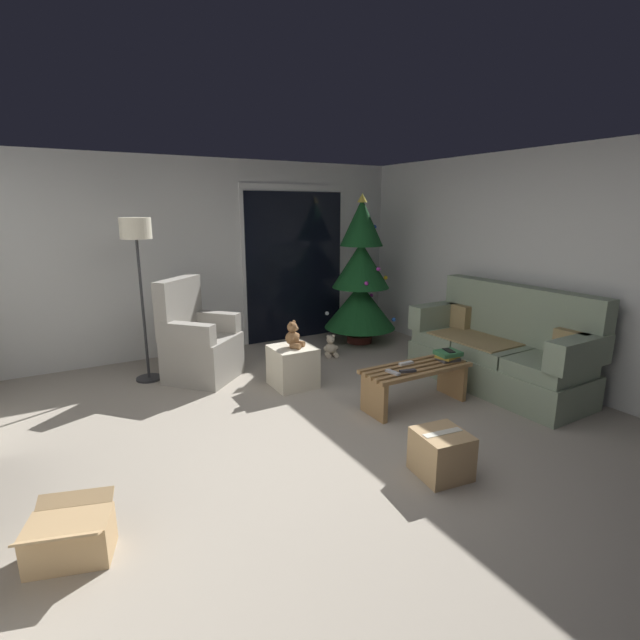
# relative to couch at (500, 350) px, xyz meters

# --- Properties ---
(ground_plane) EXTENTS (7.00, 7.00, 0.00)m
(ground_plane) POSITION_rel_couch_xyz_m (-2.32, -0.17, -0.40)
(ground_plane) COLOR #9E9384
(wall_back) EXTENTS (5.72, 0.12, 2.50)m
(wall_back) POSITION_rel_couch_xyz_m (-2.32, 2.89, 0.85)
(wall_back) COLOR silver
(wall_back) RESTS_ON ground
(wall_right) EXTENTS (0.12, 6.00, 2.50)m
(wall_right) POSITION_rel_couch_xyz_m (0.54, -0.17, 0.85)
(wall_right) COLOR silver
(wall_right) RESTS_ON ground
(patio_door_frame) EXTENTS (1.60, 0.02, 2.20)m
(patio_door_frame) POSITION_rel_couch_xyz_m (-1.04, 2.82, 0.70)
(patio_door_frame) COLOR silver
(patio_door_frame) RESTS_ON ground
(patio_door_glass) EXTENTS (1.50, 0.02, 2.10)m
(patio_door_glass) POSITION_rel_couch_xyz_m (-1.04, 2.80, 0.65)
(patio_door_glass) COLOR black
(patio_door_glass) RESTS_ON ground
(couch) EXTENTS (0.82, 1.96, 1.08)m
(couch) POSITION_rel_couch_xyz_m (0.00, 0.00, 0.00)
(couch) COLOR gray
(couch) RESTS_ON ground
(coffee_table) EXTENTS (1.10, 0.40, 0.40)m
(coffee_table) POSITION_rel_couch_xyz_m (-1.14, 0.04, -0.13)
(coffee_table) COLOR #9E7547
(coffee_table) RESTS_ON ground
(remote_graphite) EXTENTS (0.16, 0.08, 0.02)m
(remote_graphite) POSITION_rel_couch_xyz_m (-1.31, -0.05, 0.01)
(remote_graphite) COLOR #333338
(remote_graphite) RESTS_ON coffee_table
(remote_white) EXTENTS (0.16, 0.04, 0.02)m
(remote_white) POSITION_rel_couch_xyz_m (-1.18, 0.13, 0.01)
(remote_white) COLOR silver
(remote_white) RESTS_ON coffee_table
(remote_silver) EXTENTS (0.07, 0.16, 0.02)m
(remote_silver) POSITION_rel_couch_xyz_m (-1.46, -0.01, 0.01)
(remote_silver) COLOR #ADADB2
(remote_silver) RESTS_ON coffee_table
(book_stack) EXTENTS (0.25, 0.21, 0.10)m
(book_stack) POSITION_rel_couch_xyz_m (-0.75, 0.02, 0.06)
(book_stack) COLOR #4C4C51
(book_stack) RESTS_ON coffee_table
(cell_phone) EXTENTS (0.11, 0.16, 0.01)m
(cell_phone) POSITION_rel_couch_xyz_m (-0.74, 0.02, 0.11)
(cell_phone) COLOR black
(cell_phone) RESTS_ON book_stack
(christmas_tree) EXTENTS (1.00, 1.00, 2.07)m
(christmas_tree) POSITION_rel_couch_xyz_m (-0.36, 2.13, 0.51)
(christmas_tree) COLOR #4C1E19
(christmas_tree) RESTS_ON ground
(armchair) EXTENTS (0.97, 0.97, 1.13)m
(armchair) POSITION_rel_couch_xyz_m (-2.75, 1.83, 0.00)
(armchair) COLOR gray
(armchair) RESTS_ON ground
(floor_lamp) EXTENTS (0.32, 0.32, 1.78)m
(floor_lamp) POSITION_rel_couch_xyz_m (-3.26, 2.06, 1.11)
(floor_lamp) COLOR #2D2D30
(floor_lamp) RESTS_ON ground
(ottoman) EXTENTS (0.44, 0.44, 0.44)m
(ottoman) POSITION_rel_couch_xyz_m (-1.94, 1.09, -0.18)
(ottoman) COLOR beige
(ottoman) RESTS_ON ground
(teddy_bear_chestnut) EXTENTS (0.21, 0.22, 0.29)m
(teddy_bear_chestnut) POSITION_rel_couch_xyz_m (-1.93, 1.08, 0.16)
(teddy_bear_chestnut) COLOR brown
(teddy_bear_chestnut) RESTS_ON ottoman
(teddy_bear_cream_by_tree) EXTENTS (0.20, 0.21, 0.29)m
(teddy_bear_cream_by_tree) POSITION_rel_couch_xyz_m (-1.05, 1.78, -0.28)
(teddy_bear_cream_by_tree) COLOR beige
(teddy_bear_cream_by_tree) RESTS_ON ground
(cardboard_box_taped_mid_floor) EXTENTS (0.39, 0.40, 0.33)m
(cardboard_box_taped_mid_floor) POSITION_rel_couch_xyz_m (-1.78, -0.99, -0.24)
(cardboard_box_taped_mid_floor) COLOR tan
(cardboard_box_taped_mid_floor) RESTS_ON ground
(cardboard_box_open_near_shelf) EXTENTS (0.51, 0.53, 0.29)m
(cardboard_box_open_near_shelf) POSITION_rel_couch_xyz_m (-4.14, -0.60, -0.27)
(cardboard_box_open_near_shelf) COLOR tan
(cardboard_box_open_near_shelf) RESTS_ON ground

